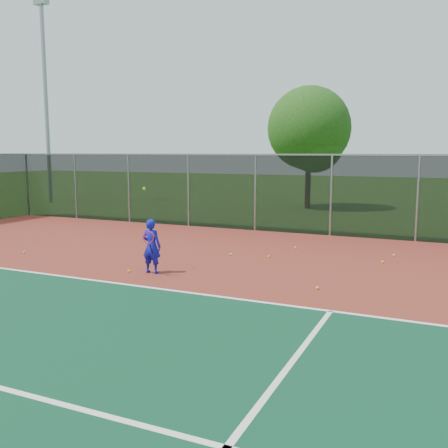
% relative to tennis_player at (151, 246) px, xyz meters
% --- Properties ---
extents(ground, '(120.00, 120.00, 0.00)m').
position_rel_tennis_player_xyz_m(ground, '(2.89, -4.24, -0.73)').
color(ground, '#295317').
rests_on(ground, ground).
extents(court_apron, '(30.00, 20.00, 0.02)m').
position_rel_tennis_player_xyz_m(court_apron, '(2.89, -2.24, -0.72)').
color(court_apron, maroon).
rests_on(court_apron, ground).
extents(court_lines, '(22.10, 13.05, 0.00)m').
position_rel_tennis_player_xyz_m(court_lines, '(4.89, -6.12, -0.70)').
color(court_lines, white).
rests_on(court_lines, court_apron).
extents(fence_back, '(30.00, 0.06, 3.03)m').
position_rel_tennis_player_xyz_m(fence_back, '(2.89, 7.76, 0.83)').
color(fence_back, black).
rests_on(fence_back, court_apron).
extents(tennis_player, '(0.59, 0.59, 2.20)m').
position_rel_tennis_player_xyz_m(tennis_player, '(0.00, 0.00, 0.00)').
color(tennis_player, '#1215AE').
rests_on(tennis_player, court_apron).
extents(practice_ball_0, '(0.07, 0.07, 0.07)m').
position_rel_tennis_player_xyz_m(practice_ball_0, '(-0.59, -0.17, -0.67)').
color(practice_ball_0, '#C4E71A').
rests_on(practice_ball_0, court_apron).
extents(practice_ball_1, '(0.07, 0.07, 0.07)m').
position_rel_tennis_player_xyz_m(practice_ball_1, '(-4.98, 0.55, -0.67)').
color(practice_ball_1, '#C4E71A').
rests_on(practice_ball_1, court_apron).
extents(practice_ball_2, '(0.07, 0.07, 0.07)m').
position_rel_tennis_player_xyz_m(practice_ball_2, '(0.97, 2.87, -0.67)').
color(practice_ball_2, '#C4E71A').
rests_on(practice_ball_2, court_apron).
extents(practice_ball_3, '(0.07, 0.07, 0.07)m').
position_rel_tennis_player_xyz_m(practice_ball_3, '(2.12, 3.04, -0.67)').
color(practice_ball_3, '#C4E71A').
rests_on(practice_ball_3, court_apron).
extents(practice_ball_4, '(0.07, 0.07, 0.07)m').
position_rel_tennis_player_xyz_m(practice_ball_4, '(2.44, 4.76, -0.67)').
color(practice_ball_4, '#C4E71A').
rests_on(practice_ball_4, court_apron).
extents(practice_ball_5, '(0.07, 0.07, 0.07)m').
position_rel_tennis_player_xyz_m(practice_ball_5, '(5.47, 4.76, -0.67)').
color(practice_ball_5, '#C4E71A').
rests_on(practice_ball_5, court_apron).
extents(practice_ball_6, '(0.07, 0.07, 0.07)m').
position_rel_tennis_player_xyz_m(practice_ball_6, '(4.27, 0.24, -0.67)').
color(practice_ball_6, '#C4E71A').
rests_on(practice_ball_6, court_apron).
extents(practice_ball_7, '(0.07, 0.07, 0.07)m').
position_rel_tennis_player_xyz_m(practice_ball_7, '(5.28, 3.67, -0.67)').
color(practice_ball_7, '#C4E71A').
rests_on(practice_ball_7, court_apron).
extents(floodlight_nw, '(0.90, 0.40, 12.12)m').
position_rel_tennis_player_xyz_m(floodlight_nw, '(-15.81, 13.19, 6.11)').
color(floodlight_nw, gray).
rests_on(floodlight_nw, ground).
extents(tree_back_left, '(4.56, 4.56, 6.69)m').
position_rel_tennis_player_xyz_m(tree_back_left, '(-0.21, 16.45, 3.47)').
color(tree_back_left, '#352113').
rests_on(tree_back_left, ground).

